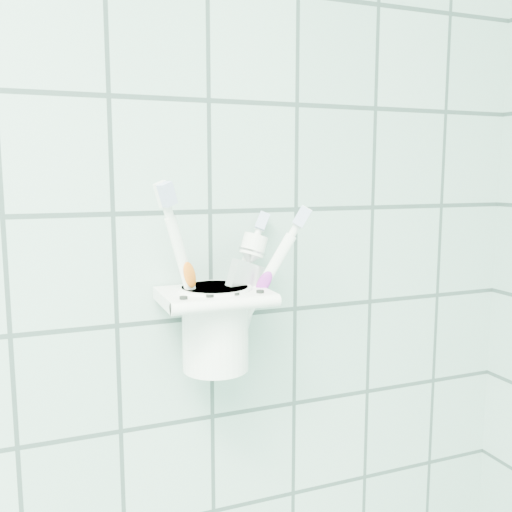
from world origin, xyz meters
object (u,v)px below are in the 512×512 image
Objects in this scene: holder_bracket at (214,297)px; toothpaste_tube at (221,288)px; cup at (215,325)px; toothbrush_blue at (206,280)px; toothbrush_orange at (220,273)px; toothbrush_pink at (209,267)px.

toothpaste_tube is (0.01, -0.00, 0.01)m from holder_bracket.
holder_bracket is at bearing -126.71° from cup.
toothpaste_tube is at bearing -14.27° from toothbrush_blue.
toothbrush_blue is 0.02m from toothbrush_orange.
holder_bracket is at bearing -105.81° from toothbrush_orange.
holder_bracket is 0.02m from toothbrush_blue.
toothbrush_orange is 0.02m from toothpaste_tube.
toothbrush_blue is at bearing -165.21° from toothbrush_pink.
cup is 0.53× the size of toothbrush_blue.
toothbrush_pink is 0.03m from toothpaste_tube.
toothbrush_orange is (0.01, 0.01, 0.06)m from cup.
toothbrush_pink is 1.10× the size of toothbrush_orange.
holder_bracket is 0.65× the size of toothbrush_blue.
toothbrush_blue is (-0.01, 0.01, 0.02)m from holder_bracket.
toothbrush_pink reaches higher than cup.
toothbrush_pink reaches higher than toothbrush_blue.
toothbrush_pink is 0.01m from toothbrush_orange.
toothpaste_tube is at bearing -51.42° from cup.
toothbrush_blue is at bearing 145.46° from cup.
toothbrush_blue is (-0.01, -0.00, -0.01)m from toothbrush_pink.
toothbrush_blue is at bearing -145.56° from toothbrush_orange.
cup is at bearing -109.81° from toothbrush_orange.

